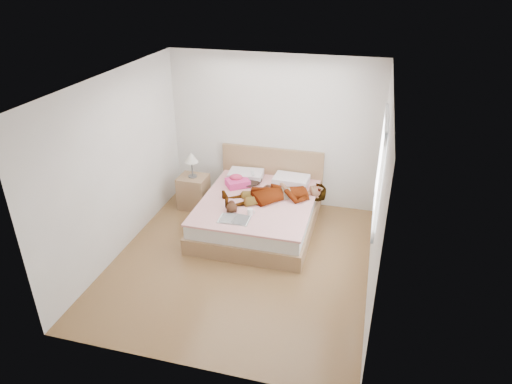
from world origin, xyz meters
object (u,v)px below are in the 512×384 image
(woman, at_px, (276,191))
(plush_toy, at_px, (232,207))
(phone, at_px, (253,173))
(bed, at_px, (259,210))
(nightstand, at_px, (194,189))
(magazine, at_px, (234,219))
(coffee_mug, at_px, (250,212))
(towel, at_px, (237,181))

(woman, bearing_deg, plush_toy, -70.11)
(phone, height_order, bed, bed)
(phone, distance_m, plush_toy, 1.01)
(woman, bearing_deg, nightstand, -126.79)
(phone, bearing_deg, woman, -65.91)
(woman, relative_size, magazine, 3.73)
(bed, xyz_separation_m, nightstand, (-1.26, 0.32, 0.06))
(phone, distance_m, magazine, 1.25)
(magazine, distance_m, plush_toy, 0.27)
(woman, relative_size, coffee_mug, 13.73)
(woman, height_order, magazine, woman)
(magazine, relative_size, coffee_mug, 3.68)
(towel, height_order, coffee_mug, towel)
(towel, distance_m, plush_toy, 0.88)
(coffee_mug, distance_m, plush_toy, 0.30)
(towel, distance_m, nightstand, 0.84)
(magazine, bearing_deg, coffee_mug, 48.27)
(phone, relative_size, coffee_mug, 0.83)
(towel, relative_size, plush_toy, 1.70)
(coffee_mug, bearing_deg, phone, 103.40)
(phone, height_order, magazine, phone)
(woman, xyz_separation_m, phone, (-0.50, 0.40, 0.08))
(coffee_mug, bearing_deg, towel, 118.07)
(woman, xyz_separation_m, towel, (-0.73, 0.26, -0.04))
(phone, relative_size, towel, 0.22)
(phone, distance_m, bed, 0.67)
(bed, relative_size, nightstand, 2.03)
(phone, distance_m, coffee_mug, 1.06)
(magazine, relative_size, nightstand, 0.45)
(towel, distance_m, coffee_mug, 1.00)
(woman, distance_m, bed, 0.45)
(magazine, bearing_deg, bed, 77.26)
(coffee_mug, bearing_deg, magazine, -131.73)
(phone, xyz_separation_m, nightstand, (-1.03, -0.14, -0.36))
(bed, height_order, magazine, bed)
(towel, height_order, nightstand, nightstand)
(phone, height_order, towel, phone)
(bed, bearing_deg, woman, 12.94)
(plush_toy, xyz_separation_m, nightstand, (-0.97, 0.85, -0.24))
(woman, xyz_separation_m, bed, (-0.27, -0.06, -0.35))
(bed, bearing_deg, coffee_mug, -88.67)
(towel, bearing_deg, woman, -19.74)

